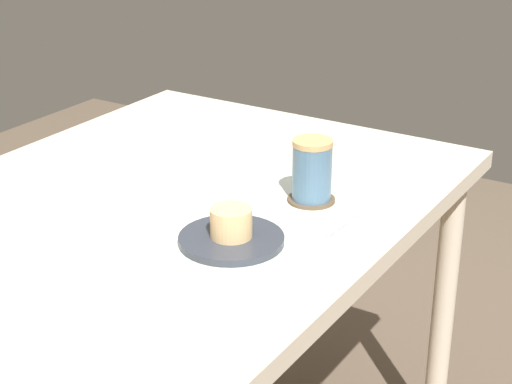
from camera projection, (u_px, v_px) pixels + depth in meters
The scene contains 7 objects.
dining_table at pixel (161, 241), 1.58m from camera, with size 1.17×0.86×0.72m.
placemat at pixel (276, 222), 1.47m from camera, with size 0.41×0.30×0.00m, color silver.
pastry_plate at pixel (231, 239), 1.39m from camera, with size 0.17×0.17×0.01m, color #333842.
pastry at pixel (231, 222), 1.38m from camera, with size 0.07×0.07×0.05m, color #E5BC7F.
coffee_coaster at pixel (311, 200), 1.55m from camera, with size 0.09×0.09×0.01m, color brown.
coffee_mug at pixel (313, 169), 1.53m from camera, with size 0.11×0.07×0.11m.
teaspoon at pixel (347, 220), 1.46m from camera, with size 0.01×0.01×0.13m, color silver.
Camera 1 is at (-1.11, -0.90, 1.35)m, focal length 60.00 mm.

